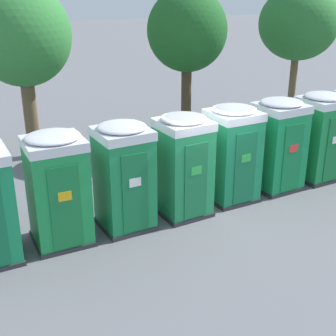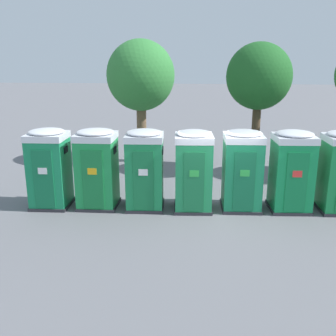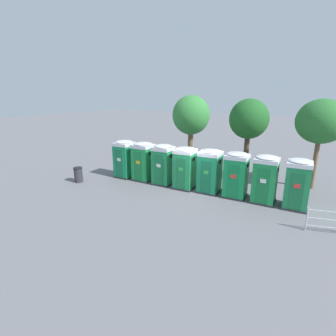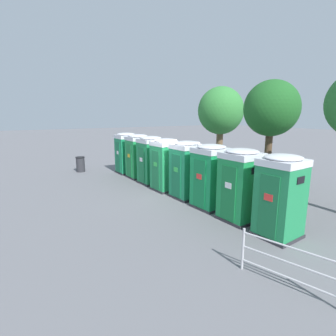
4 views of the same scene
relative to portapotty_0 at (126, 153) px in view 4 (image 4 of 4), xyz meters
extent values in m
plane|color=slate|center=(5.33, 0.16, -1.28)|extent=(120.00, 120.00, 0.00)
cube|color=#2D2D33|center=(0.00, 0.01, -1.23)|extent=(1.22, 1.24, 0.10)
cube|color=#188852|center=(0.00, 0.01, -0.13)|extent=(1.16, 1.18, 2.10)
cube|color=#126A3F|center=(0.02, -0.58, -0.21)|extent=(0.62, 0.05, 1.85)
cube|color=white|center=(0.02, -0.60, 0.07)|extent=(0.28, 0.02, 0.20)
cube|color=black|center=(0.57, 0.03, 0.60)|extent=(0.04, 0.36, 0.20)
cube|color=silver|center=(0.00, 0.01, 1.02)|extent=(1.20, 1.21, 0.20)
ellipsoid|color=silver|center=(0.00, 0.01, 1.17)|extent=(1.14, 1.15, 0.18)
cube|color=#2D2D33|center=(1.52, 0.10, -1.23)|extent=(1.25, 1.22, 0.10)
cube|color=#1D9448|center=(1.52, 0.10, -0.13)|extent=(1.19, 1.16, 2.10)
cube|color=#167338|center=(1.53, -0.48, -0.21)|extent=(0.65, 0.04, 1.85)
cube|color=yellow|center=(1.53, -0.50, 0.07)|extent=(0.28, 0.01, 0.20)
cube|color=black|center=(2.12, 0.11, 0.60)|extent=(0.03, 0.36, 0.20)
cube|color=silver|center=(1.52, 0.10, 1.02)|extent=(1.23, 1.19, 0.20)
ellipsoid|color=silver|center=(1.52, 0.10, 1.17)|extent=(1.17, 1.13, 0.18)
cube|color=#2D2D33|center=(3.05, 0.14, -1.23)|extent=(1.25, 1.27, 0.10)
cube|color=#1B894B|center=(3.05, 0.14, -0.13)|extent=(1.19, 1.21, 2.10)
cube|color=#156B3A|center=(3.08, -0.44, -0.21)|extent=(0.62, 0.07, 1.85)
cube|color=white|center=(3.08, -0.46, 0.07)|extent=(0.28, 0.03, 0.20)
cube|color=black|center=(3.62, 0.18, 0.60)|extent=(0.05, 0.36, 0.20)
cube|color=silver|center=(3.05, 0.14, 1.02)|extent=(1.22, 1.25, 0.20)
ellipsoid|color=silver|center=(3.05, 0.14, 1.17)|extent=(1.16, 1.18, 0.18)
cube|color=#2D2D33|center=(4.57, 0.15, -1.23)|extent=(1.25, 1.28, 0.10)
cube|color=#208F51|center=(4.57, 0.15, -0.13)|extent=(1.19, 1.21, 2.10)
cube|color=#19703F|center=(4.61, -0.44, -0.21)|extent=(0.61, 0.07, 1.85)
cube|color=green|center=(4.61, -0.45, 0.07)|extent=(0.28, 0.03, 0.20)
cube|color=black|center=(5.14, 0.19, 0.60)|extent=(0.05, 0.36, 0.20)
cube|color=silver|center=(4.57, 0.15, 1.02)|extent=(1.23, 1.25, 0.20)
ellipsoid|color=silver|center=(4.57, 0.15, 1.17)|extent=(1.17, 1.19, 0.18)
cube|color=#2D2D33|center=(6.09, 0.33, -1.23)|extent=(1.26, 1.25, 0.10)
cube|color=#1A8953|center=(6.09, 0.33, -0.13)|extent=(1.20, 1.19, 2.10)
cube|color=#146A40|center=(6.11, -0.26, -0.21)|extent=(0.63, 0.06, 1.85)
cube|color=green|center=(6.11, -0.28, 0.07)|extent=(0.28, 0.02, 0.20)
cube|color=black|center=(6.68, 0.35, 0.60)|extent=(0.04, 0.36, 0.20)
cube|color=silver|center=(6.09, 0.33, 1.02)|extent=(1.23, 1.22, 0.20)
ellipsoid|color=silver|center=(6.09, 0.33, 1.17)|extent=(1.17, 1.16, 0.18)
cube|color=#2D2D33|center=(7.61, 0.39, -1.23)|extent=(1.30, 1.27, 0.10)
cube|color=#16944E|center=(7.61, 0.39, -0.13)|extent=(1.23, 1.21, 2.10)
cube|color=#11743C|center=(7.65, -0.20, -0.21)|extent=(0.64, 0.07, 1.85)
cube|color=red|center=(7.65, -0.22, 0.07)|extent=(0.28, 0.03, 0.20)
cube|color=black|center=(8.20, 0.42, 0.60)|extent=(0.05, 0.36, 0.20)
cube|color=silver|center=(7.61, 0.39, 1.02)|extent=(1.27, 1.25, 0.20)
ellipsoid|color=silver|center=(7.61, 0.39, 1.17)|extent=(1.21, 1.19, 0.18)
cube|color=#2D2D33|center=(9.14, 0.43, -1.23)|extent=(1.25, 1.25, 0.10)
cube|color=#1B8F46|center=(9.14, 0.43, -0.13)|extent=(1.19, 1.19, 2.10)
cube|color=#156F37|center=(9.16, -0.16, -0.21)|extent=(0.63, 0.06, 1.85)
cube|color=white|center=(9.16, -0.17, 0.07)|extent=(0.28, 0.02, 0.20)
cube|color=black|center=(9.72, 0.45, 0.60)|extent=(0.04, 0.36, 0.20)
cube|color=silver|center=(9.14, 0.43, 1.02)|extent=(1.23, 1.23, 0.20)
ellipsoid|color=silver|center=(9.14, 0.43, 1.17)|extent=(1.17, 1.17, 0.18)
cube|color=#2D2D33|center=(10.66, 0.49, -1.23)|extent=(1.24, 1.27, 0.10)
cube|color=#1E854B|center=(10.66, 0.49, -0.13)|extent=(1.18, 1.21, 2.10)
cube|color=#17673A|center=(10.70, -0.09, -0.21)|extent=(0.61, 0.07, 1.85)
cube|color=red|center=(10.70, -0.11, 0.07)|extent=(0.28, 0.03, 0.20)
cube|color=black|center=(11.22, 0.53, 0.60)|extent=(0.05, 0.36, 0.20)
cube|color=silver|center=(10.66, 0.49, 1.02)|extent=(1.21, 1.25, 0.20)
ellipsoid|color=silver|center=(10.66, 0.49, 1.17)|extent=(1.15, 1.19, 0.18)
cylinder|color=#4C3826|center=(6.99, 4.56, 0.33)|extent=(0.34, 0.34, 3.22)
ellipsoid|color=#1E5B23|center=(6.99, 4.56, 2.66)|extent=(2.58, 2.58, 2.64)
cylinder|color=brown|center=(2.04, 5.88, 0.24)|extent=(0.43, 0.43, 3.05)
ellipsoid|color=#337F38|center=(2.04, 5.88, 2.62)|extent=(2.99, 2.99, 3.10)
cylinder|color=#2D2D33|center=(-1.86, -2.44, -0.82)|extent=(0.54, 0.54, 0.92)
cylinder|color=black|center=(-1.86, -2.44, -0.34)|extent=(0.57, 0.57, 0.06)
cylinder|color=#B7B7BC|center=(11.34, -1.75, -0.76)|extent=(0.06, 0.06, 1.05)
cylinder|color=#B7B7BC|center=(12.30, -1.47, -0.33)|extent=(1.93, 0.60, 0.04)
cylinder|color=#B7B7BC|center=(12.30, -1.47, -0.68)|extent=(1.93, 0.60, 0.04)
cylinder|color=#B7B7BC|center=(12.30, -1.47, -1.03)|extent=(1.93, 0.60, 0.04)
camera|label=1|loc=(-0.33, -9.14, 4.14)|focal=50.00mm
camera|label=2|loc=(4.86, -11.62, 3.41)|focal=42.00mm
camera|label=3|loc=(11.57, -13.24, 4.29)|focal=28.00mm
camera|label=4|loc=(15.30, -6.25, 2.39)|focal=28.00mm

